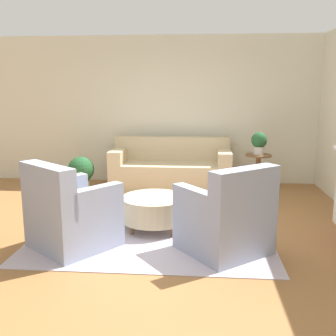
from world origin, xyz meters
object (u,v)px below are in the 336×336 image
at_px(side_table, 258,167).
at_px(ottoman_table, 155,208).
at_px(armchair_left, 69,216).
at_px(couch, 171,170).
at_px(potted_plant_floor, 81,172).
at_px(armchair_right, 227,220).
at_px(potted_plant_on_side_table, 259,142).

bearing_deg(side_table, ottoman_table, -127.92).
distance_m(armchair_left, side_table, 3.72).
xyz_separation_m(couch, potted_plant_floor, (-1.60, -0.31, 0.00)).
bearing_deg(potted_plant_floor, couch, 10.94).
distance_m(armchair_left, armchair_right, 1.79).
height_order(couch, potted_plant_on_side_table, potted_plant_on_side_table).
bearing_deg(ottoman_table, side_table, 52.08).
xyz_separation_m(couch, ottoman_table, (-0.05, -2.21, -0.06)).
bearing_deg(potted_plant_on_side_table, ottoman_table, -127.92).
relative_size(potted_plant_on_side_table, potted_plant_floor, 0.64).
relative_size(ottoman_table, side_table, 1.27).
distance_m(couch, ottoman_table, 2.21).
xyz_separation_m(couch, armchair_right, (0.85, -2.90, 0.04)).
xyz_separation_m(armchair_left, ottoman_table, (0.90, 0.69, -0.10)).
bearing_deg(side_table, armchair_right, -104.54).
bearing_deg(armchair_right, couch, 106.28).
distance_m(side_table, potted_plant_on_side_table, 0.45).
relative_size(armchair_right, potted_plant_on_side_table, 2.94).
height_order(couch, armchair_left, armchair_left).
xyz_separation_m(potted_plant_on_side_table, potted_plant_floor, (-3.16, -0.16, -0.55)).
relative_size(couch, ottoman_table, 2.54).
height_order(side_table, potted_plant_on_side_table, potted_plant_on_side_table).
distance_m(couch, side_table, 1.57).
bearing_deg(potted_plant_floor, armchair_right, -46.59).
height_order(side_table, potted_plant_floor, side_table).
bearing_deg(armchair_right, potted_plant_on_side_table, 75.46).
bearing_deg(armchair_right, armchair_left, 180.00).
bearing_deg(potted_plant_on_side_table, armchair_right, -104.54).
height_order(armchair_right, potted_plant_on_side_table, potted_plant_on_side_table).
distance_m(armchair_right, potted_plant_floor, 3.56).
height_order(couch, potted_plant_floor, couch).
bearing_deg(side_table, potted_plant_on_side_table, 0.00).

